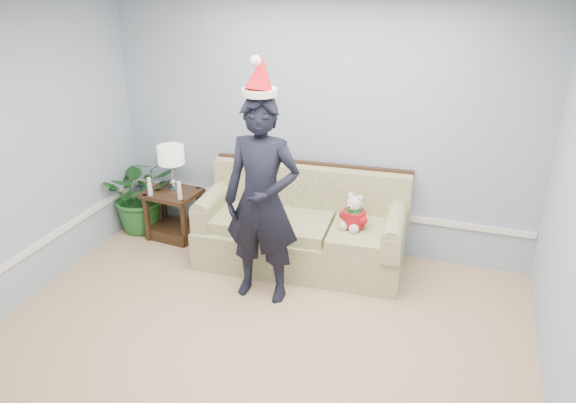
% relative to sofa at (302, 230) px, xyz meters
% --- Properties ---
extents(room_shell, '(4.54, 5.04, 2.74)m').
position_rel_sofa_xyz_m(room_shell, '(0.02, -2.06, 1.00)').
color(room_shell, tan).
rests_on(room_shell, ground).
extents(wainscot_trim, '(4.49, 4.99, 0.06)m').
position_rel_sofa_xyz_m(wainscot_trim, '(-1.15, -0.89, 0.10)').
color(wainscot_trim, white).
rests_on(wainscot_trim, room_shell).
extents(sofa, '(2.14, 1.01, 0.98)m').
position_rel_sofa_xyz_m(sofa, '(0.00, 0.00, 0.00)').
color(sofa, '#5D6A32').
rests_on(sofa, room_shell).
extents(side_table, '(0.62, 0.54, 0.55)m').
position_rel_sofa_xyz_m(side_table, '(-1.54, 0.06, -0.13)').
color(side_table, '#342013').
rests_on(side_table, room_shell).
extents(table_lamp, '(0.29, 0.29, 0.52)m').
position_rel_sofa_xyz_m(table_lamp, '(-1.53, 0.10, 0.60)').
color(table_lamp, silver).
rests_on(table_lamp, side_table).
extents(candle_pair, '(0.41, 0.05, 0.20)m').
position_rel_sofa_xyz_m(candle_pair, '(-1.52, -0.11, 0.30)').
color(candle_pair, silver).
rests_on(candle_pair, side_table).
extents(houseplant, '(1.08, 1.07, 0.91)m').
position_rel_sofa_xyz_m(houseplant, '(-1.98, 0.11, 0.11)').
color(houseplant, '#236126').
rests_on(houseplant, room_shell).
extents(man, '(0.70, 0.47, 1.92)m').
position_rel_sofa_xyz_m(man, '(-0.15, -0.72, 0.61)').
color(man, black).
rests_on(man, room_shell).
extents(santa_hat, '(0.32, 0.35, 0.35)m').
position_rel_sofa_xyz_m(santa_hat, '(-0.15, -0.71, 1.71)').
color(santa_hat, silver).
rests_on(santa_hat, man).
extents(teddy_bear, '(0.28, 0.28, 0.37)m').
position_rel_sofa_xyz_m(teddy_bear, '(0.55, -0.11, 0.30)').
color(teddy_bear, silver).
rests_on(teddy_bear, sofa).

